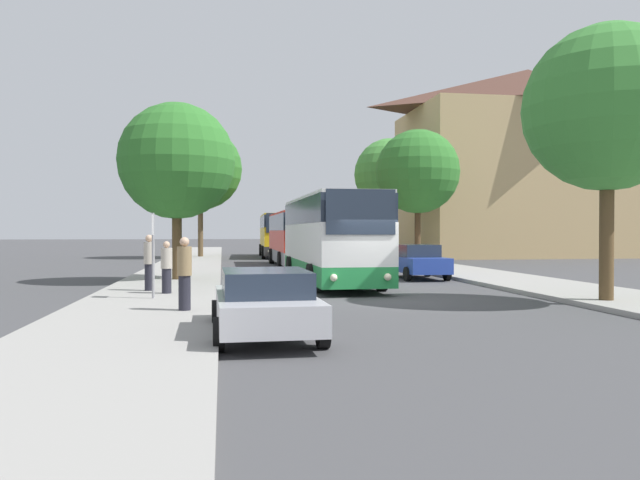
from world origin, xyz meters
TOP-DOWN VIEW (x-y plane):
  - ground_plane at (0.00, 0.00)m, footprint 300.00×300.00m
  - sidewalk_left at (-7.00, 0.00)m, footprint 4.00×120.00m
  - sidewalk_right at (7.00, 0.00)m, footprint 4.00×120.00m
  - building_right_background at (20.94, 31.45)m, footprint 20.07×12.18m
  - bus_front at (-0.62, 6.11)m, footprint 2.89×10.69m
  - bus_middle at (-0.45, 19.10)m, footprint 2.89×10.49m
  - bus_rear at (-0.47, 32.61)m, footprint 2.99×11.09m
  - parked_car_left_curb at (-4.09, -6.09)m, footprint 2.15×4.50m
  - parked_car_right_near at (3.70, 8.29)m, footprint 2.03×4.04m
  - bus_stop_sign at (-6.94, 0.35)m, footprint 0.08×0.45m
  - pedestrian_waiting_near at (-5.87, -2.63)m, footprint 0.36×0.36m
  - pedestrian_waiting_far at (-7.34, 2.85)m, footprint 0.36×0.36m
  - pedestrian_walking_back at (-6.69, 1.81)m, footprint 0.36×0.36m
  - tree_left_near at (-6.61, 31.08)m, footprint 6.48×6.48m
  - tree_left_far at (-6.78, 7.75)m, footprint 4.78×4.78m
  - tree_right_near at (7.76, 27.70)m, footprint 5.48×5.48m
  - tree_right_mid at (7.81, 21.03)m, footprint 5.52×5.52m
  - tree_right_far at (6.00, -2.12)m, footprint 4.77×4.77m

SIDE VIEW (x-z plane):
  - ground_plane at x=0.00m, z-range 0.00..0.00m
  - sidewalk_left at x=-7.00m, z-range 0.00..0.15m
  - sidewalk_right at x=7.00m, z-range 0.00..0.15m
  - parked_car_left_curb at x=-4.09m, z-range 0.04..1.40m
  - parked_car_right_near at x=3.70m, z-range 0.02..1.56m
  - pedestrian_walking_back at x=-6.69m, z-range 0.15..1.81m
  - pedestrian_waiting_near at x=-5.87m, z-range 0.16..2.00m
  - pedestrian_waiting_far at x=-7.34m, z-range 0.17..2.03m
  - bus_stop_sign at x=-6.94m, z-range 0.45..2.97m
  - bus_middle at x=-0.45m, z-range 0.11..3.36m
  - bus_rear at x=-0.47m, z-range 0.11..3.59m
  - bus_front at x=-0.62m, z-range 0.11..3.61m
  - tree_left_far at x=-6.78m, z-range 1.37..8.63m
  - tree_right_far at x=6.00m, z-range 1.70..9.60m
  - tree_right_mid at x=7.81m, z-range 1.71..10.38m
  - tree_right_near at x=7.76m, z-range 1.93..10.99m
  - tree_left_near at x=-6.61m, z-range 1.96..12.09m
  - building_right_background at x=20.94m, z-range 0.00..15.95m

